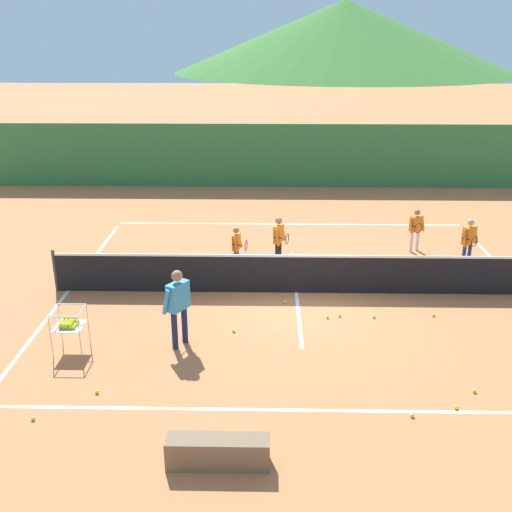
{
  "coord_description": "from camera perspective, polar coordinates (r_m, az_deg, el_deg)",
  "views": [
    {
      "loc": [
        -0.71,
        -13.07,
        5.93
      ],
      "look_at": [
        -0.96,
        -0.53,
        1.14
      ],
      "focal_mm": 41.61,
      "sensor_mm": 36.0,
      "label": 1
    }
  ],
  "objects": [
    {
      "name": "courtside_bench",
      "position": [
        9.04,
        -3.68,
        -18.27
      ],
      "size": [
        1.5,
        0.36,
        0.46
      ],
      "primitive_type": "cube",
      "color": "brown",
      "rests_on": "ground"
    },
    {
      "name": "tennis_ball_1",
      "position": [
        11.28,
        20.26,
        -12.07
      ],
      "size": [
        0.07,
        0.07,
        0.07
      ],
      "primitive_type": "sphere",
      "color": "yellow",
      "rests_on": "ground"
    },
    {
      "name": "windscreen_fence",
      "position": [
        23.89,
        2.88,
        9.59
      ],
      "size": [
        24.38,
        0.08,
        2.51
      ],
      "primitive_type": "cube",
      "color": "#33753D",
      "rests_on": "ground"
    },
    {
      "name": "line_baseline_far",
      "position": [
        19.4,
        3.2,
        3.08
      ],
      "size": [
        11.08,
        0.08,
        0.01
      ],
      "primitive_type": "cube",
      "color": "white",
      "rests_on": "ground"
    },
    {
      "name": "tennis_ball_3",
      "position": [
        10.95,
        -15.05,
        -12.5
      ],
      "size": [
        0.07,
        0.07,
        0.07
      ],
      "primitive_type": "sphere",
      "color": "yellow",
      "rests_on": "ground"
    },
    {
      "name": "tennis_ball_9",
      "position": [
        13.18,
        6.89,
        -5.83
      ],
      "size": [
        0.07,
        0.07,
        0.07
      ],
      "primitive_type": "sphere",
      "color": "yellow",
      "rests_on": "ground"
    },
    {
      "name": "hill_0",
      "position": [
        93.43,
        8.42,
        20.16
      ],
      "size": [
        49.89,
        49.89,
        10.1
      ],
      "primitive_type": "cone",
      "color": "#38702D",
      "rests_on": "ground"
    },
    {
      "name": "instructor",
      "position": [
        11.72,
        -7.5,
        -4.31
      ],
      "size": [
        0.54,
        0.81,
        1.62
      ],
      "color": "#191E4C",
      "rests_on": "ground"
    },
    {
      "name": "student_2",
      "position": [
        17.34,
        15.13,
        2.77
      ],
      "size": [
        0.5,
        0.62,
        1.24
      ],
      "color": "silver",
      "rests_on": "ground"
    },
    {
      "name": "tennis_ball_0",
      "position": [
        13.29,
        8.04,
        -5.67
      ],
      "size": [
        0.07,
        0.07,
        0.07
      ],
      "primitive_type": "sphere",
      "color": "yellow",
      "rests_on": "ground"
    },
    {
      "name": "ball_cart",
      "position": [
        12.13,
        -17.58,
        -6.23
      ],
      "size": [
        0.58,
        0.58,
        0.9
      ],
      "color": "#B7B7BC",
      "rests_on": "ground"
    },
    {
      "name": "tennis_ball_5",
      "position": [
        12.52,
        -2.16,
        -7.2
      ],
      "size": [
        0.07,
        0.07,
        0.07
      ],
      "primitive_type": "sphere",
      "color": "yellow",
      "rests_on": "ground"
    },
    {
      "name": "tennis_ball_10",
      "position": [
        13.36,
        11.27,
        -5.73
      ],
      "size": [
        0.07,
        0.07,
        0.07
      ],
      "primitive_type": "sphere",
      "color": "yellow",
      "rests_on": "ground"
    },
    {
      "name": "line_baseline_near",
      "position": [
        10.24,
        5.07,
        -14.55
      ],
      "size": [
        11.08,
        0.08,
        0.01
      ],
      "primitive_type": "cube",
      "color": "white",
      "rests_on": "ground"
    },
    {
      "name": "line_sideline_west",
      "position": [
        15.14,
        -17.58,
        -3.18
      ],
      "size": [
        0.08,
        10.14,
        0.01
      ],
      "primitive_type": "cube",
      "color": "white",
      "rests_on": "ground"
    },
    {
      "name": "student_1",
      "position": [
        15.68,
        2.22,
        1.85
      ],
      "size": [
        0.42,
        0.71,
        1.36
      ],
      "color": "black",
      "rests_on": "ground"
    },
    {
      "name": "tennis_ball_2",
      "position": [
        13.75,
        16.69,
        -5.44
      ],
      "size": [
        0.07,
        0.07,
        0.07
      ],
      "primitive_type": "sphere",
      "color": "yellow",
      "rests_on": "ground"
    },
    {
      "name": "tennis_ball_8",
      "position": [
        10.75,
        18.69,
        -13.62
      ],
      "size": [
        0.07,
        0.07,
        0.07
      ],
      "primitive_type": "sphere",
      "color": "yellow",
      "rests_on": "ground"
    },
    {
      "name": "tennis_ball_11",
      "position": [
        13.8,
        2.79,
        -4.42
      ],
      "size": [
        0.07,
        0.07,
        0.07
      ],
      "primitive_type": "sphere",
      "color": "yellow",
      "rests_on": "ground"
    },
    {
      "name": "tennis_net",
      "position": [
        14.17,
        3.94,
        -1.69
      ],
      "size": [
        11.69,
        0.08,
        1.05
      ],
      "color": "#333338",
      "rests_on": "ground"
    },
    {
      "name": "line_service_center",
      "position": [
        14.37,
        3.89,
        -3.52
      ],
      "size": [
        0.08,
        5.38,
        0.01
      ],
      "primitive_type": "cube",
      "color": "white",
      "rests_on": "ground"
    },
    {
      "name": "tennis_ball_4",
      "position": [
        10.36,
        14.78,
        -14.6
      ],
      "size": [
        0.07,
        0.07,
        0.07
      ],
      "primitive_type": "sphere",
      "color": "yellow",
      "rests_on": "ground"
    },
    {
      "name": "student_3",
      "position": [
        16.54,
        19.79,
        1.59
      ],
      "size": [
        0.52,
        0.68,
        1.34
      ],
      "color": "navy",
      "rests_on": "ground"
    },
    {
      "name": "ground_plane",
      "position": [
        14.37,
        3.89,
        -3.53
      ],
      "size": [
        120.0,
        120.0,
        0.0
      ],
      "primitive_type": "plane",
      "color": "#C67042"
    },
    {
      "name": "student_0",
      "position": [
        15.38,
        -1.85,
        1.09
      ],
      "size": [
        0.41,
        0.63,
        1.2
      ],
      "color": "navy",
      "rests_on": "ground"
    },
    {
      "name": "tennis_ball_7",
      "position": [
        10.61,
        -20.64,
        -14.42
      ],
      "size": [
        0.07,
        0.07,
        0.07
      ],
      "primitive_type": "sphere",
      "color": "yellow",
      "rests_on": "ground"
    }
  ]
}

